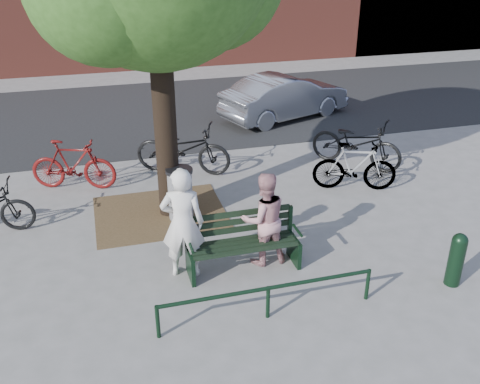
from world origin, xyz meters
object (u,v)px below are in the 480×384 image
object	(u,v)px
parked_car	(285,97)
bollard	(457,258)
litter_bin	(180,194)
person_left	(183,223)
person_right	(264,219)
bicycle_c	(183,149)
park_bench	(242,241)

from	to	relation	value
parked_car	bollard	bearing A→B (deg)	158.17
bollard	litter_bin	bearing A→B (deg)	138.71
person_left	parked_car	world-z (taller)	person_left
person_left	parked_car	distance (m)	8.02
person_right	parked_car	xyz separation A→B (m)	(2.86, 6.87, -0.15)
bollard	bicycle_c	bearing A→B (deg)	121.02
person_left	parked_car	bearing A→B (deg)	-107.77
bicycle_c	parked_car	world-z (taller)	parked_car
bicycle_c	person_left	bearing A→B (deg)	-163.68
person_right	parked_car	world-z (taller)	person_right
person_left	litter_bin	distance (m)	1.82
person_left	bollard	bearing A→B (deg)	173.64
park_bench	person_right	xyz separation A→B (m)	(0.37, 0.07, 0.29)
park_bench	parked_car	world-z (taller)	parked_car
person_right	bollard	distance (m)	2.91
person_right	bicycle_c	distance (m)	3.90
person_right	litter_bin	distance (m)	2.05
bicycle_c	park_bench	bearing A→B (deg)	-150.45
person_right	bollard	world-z (taller)	person_right
person_right	litter_bin	size ratio (longest dim) A/B	1.54
park_bench	parked_car	distance (m)	7.66
parked_car	person_left	bearing A→B (deg)	129.31
park_bench	parked_car	bearing A→B (deg)	64.99
park_bench	litter_bin	bearing A→B (deg)	109.29
person_right	bicycle_c	world-z (taller)	person_right
person_right	litter_bin	xyz separation A→B (m)	(-1.02, 1.77, -0.26)
person_right	bollard	size ratio (longest dim) A/B	1.78
park_bench	person_left	distance (m)	0.99
parked_car	bicycle_c	bearing A→B (deg)	111.54
park_bench	person_left	xyz separation A→B (m)	(-0.90, 0.07, 0.41)
park_bench	person_right	size ratio (longest dim) A/B	1.13
bollard	park_bench	bearing A→B (deg)	156.11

